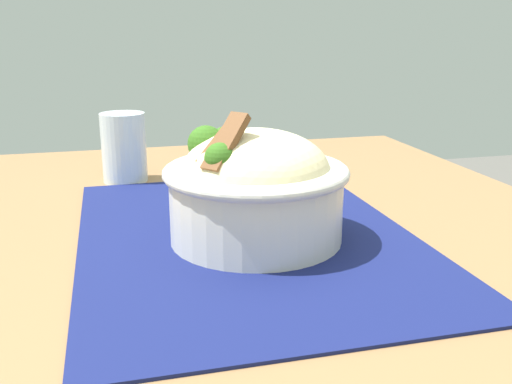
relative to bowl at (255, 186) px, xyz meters
The scene contains 5 objects.
table 0.14m from the bowl, 121.43° to the left, with size 1.04×0.84×0.70m.
placemat 0.06m from the bowl, 23.90° to the left, with size 0.47×0.34×0.00m, color #11194C.
bowl is the anchor object (origin of this frame).
fork 0.13m from the bowl, 11.37° to the right, with size 0.05×0.13×0.00m.
drinking_glass 0.30m from the bowl, 23.30° to the left, with size 0.06×0.06×0.10m.
Camera 1 is at (-0.53, 0.11, 0.92)m, focal length 40.61 mm.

